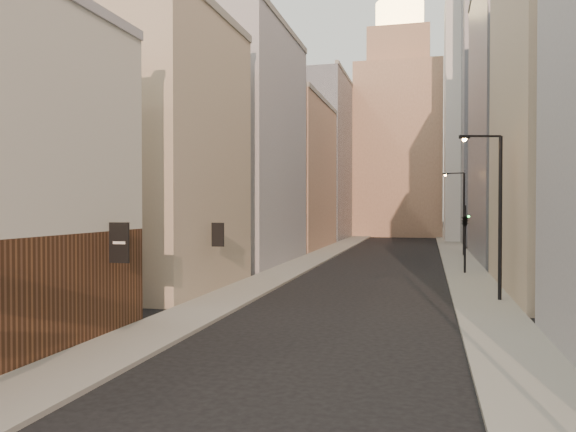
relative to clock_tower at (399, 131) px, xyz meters
The scene contains 13 objects.
sidewalk_left 41.32m from the clock_tower, 98.46° to the right, with size 3.00×140.00×0.15m, color gray.
sidewalk_right 41.64m from the clock_tower, 78.54° to the right, with size 3.00×140.00×0.15m, color gray.
left_bldg_beige 67.60m from the clock_tower, 99.46° to the right, with size 8.00×12.00×16.00m, color tan.
left_bldg_grey 51.76m from the clock_tower, 102.41° to the right, with size 8.00×16.00×20.00m, color gray.
left_bldg_tan 35.05m from the clock_tower, 108.97° to the right, with size 8.00×18.00×17.00m, color #9D755A.
left_bldg_wingrid 17.23m from the clock_tower, 132.51° to the right, with size 8.00×20.00×24.00m, color gray.
right_bldg_wingrid 44.21m from the clock_tower, 72.80° to the right, with size 8.00×20.00×26.00m, color gray.
highrise 24.93m from the clock_tower, 36.38° to the right, with size 21.00×23.00×51.20m.
clock_tower is the anchor object (origin of this frame).
white_tower 17.83m from the clock_tower, 51.84° to the right, with size 8.00×8.00×41.50m.
streetlamp_mid 67.85m from the clock_tower, 83.00° to the right, with size 2.18×0.85×8.57m.
streetlamp_far 42.08m from the clock_tower, 78.53° to the right, with size 2.11×0.75×8.23m.
traffic_light_right 56.52m from the clock_tower, 82.30° to the right, with size 0.74×0.74×5.00m.
Camera 1 is at (3.73, -4.52, 4.95)m, focal length 35.00 mm.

